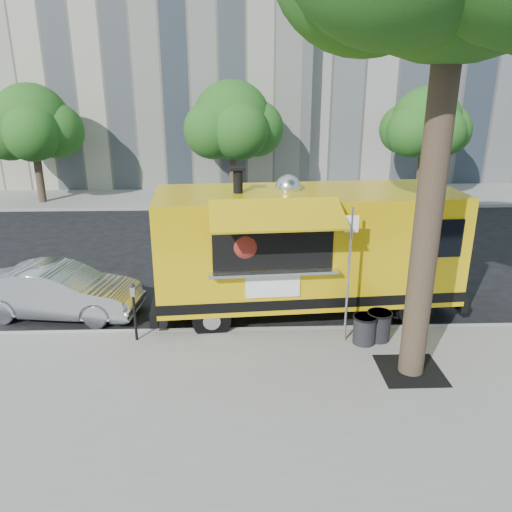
{
  "coord_description": "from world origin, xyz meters",
  "views": [
    {
      "loc": [
        -0.72,
        -11.17,
        5.5
      ],
      "look_at": [
        -0.33,
        0.0,
        1.59
      ],
      "focal_mm": 35.0,
      "sensor_mm": 36.0,
      "label": 1
    }
  ],
  "objects_px": {
    "far_tree_a": "(32,123)",
    "trash_bin_right": "(379,325)",
    "trash_bin_left": "(365,329)",
    "far_tree_b": "(232,120)",
    "parking_meter": "(134,305)",
    "sign_post": "(349,268)",
    "sedan": "(60,291)",
    "food_truck": "(305,248)",
    "far_tree_c": "(426,123)"
  },
  "relations": [
    {
      "from": "far_tree_a",
      "to": "trash_bin_right",
      "type": "relative_size",
      "value": 8.24
    },
    {
      "from": "trash_bin_left",
      "to": "far_tree_b",
      "type": "bearing_deg",
      "value": 101.61
    },
    {
      "from": "far_tree_b",
      "to": "parking_meter",
      "type": "distance_m",
      "value": 14.48
    },
    {
      "from": "trash_bin_left",
      "to": "parking_meter",
      "type": "bearing_deg",
      "value": 176.47
    },
    {
      "from": "sign_post",
      "to": "parking_meter",
      "type": "distance_m",
      "value": 4.64
    },
    {
      "from": "far_tree_b",
      "to": "sedan",
      "type": "bearing_deg",
      "value": -108.43
    },
    {
      "from": "parking_meter",
      "to": "trash_bin_left",
      "type": "distance_m",
      "value": 4.98
    },
    {
      "from": "sign_post",
      "to": "trash_bin_left",
      "type": "xyz_separation_m",
      "value": [
        0.4,
        -0.11,
        -1.36
      ]
    },
    {
      "from": "parking_meter",
      "to": "trash_bin_left",
      "type": "xyz_separation_m",
      "value": [
        4.95,
        -0.31,
        -0.5
      ]
    },
    {
      "from": "food_truck",
      "to": "far_tree_c",
      "type": "bearing_deg",
      "value": 55.5
    },
    {
      "from": "far_tree_b",
      "to": "far_tree_c",
      "type": "bearing_deg",
      "value": -1.91
    },
    {
      "from": "food_truck",
      "to": "sedan",
      "type": "height_order",
      "value": "food_truck"
    },
    {
      "from": "far_tree_c",
      "to": "far_tree_a",
      "type": "bearing_deg",
      "value": -179.68
    },
    {
      "from": "far_tree_a",
      "to": "parking_meter",
      "type": "relative_size",
      "value": 4.01
    },
    {
      "from": "far_tree_c",
      "to": "sedan",
      "type": "height_order",
      "value": "far_tree_c"
    },
    {
      "from": "far_tree_b",
      "to": "parking_meter",
      "type": "relative_size",
      "value": 4.12
    },
    {
      "from": "parking_meter",
      "to": "sign_post",
      "type": "bearing_deg",
      "value": -2.52
    },
    {
      "from": "far_tree_a",
      "to": "far_tree_c",
      "type": "height_order",
      "value": "far_tree_a"
    },
    {
      "from": "far_tree_a",
      "to": "sign_post",
      "type": "bearing_deg",
      "value": -50.17
    },
    {
      "from": "trash_bin_right",
      "to": "far_tree_a",
      "type": "bearing_deg",
      "value": 131.68
    },
    {
      "from": "parking_meter",
      "to": "trash_bin_right",
      "type": "xyz_separation_m",
      "value": [
        5.3,
        -0.17,
        -0.49
      ]
    },
    {
      "from": "sign_post",
      "to": "parking_meter",
      "type": "relative_size",
      "value": 2.25
    },
    {
      "from": "trash_bin_left",
      "to": "trash_bin_right",
      "type": "distance_m",
      "value": 0.38
    },
    {
      "from": "far_tree_a",
      "to": "parking_meter",
      "type": "distance_m",
      "value": 15.59
    },
    {
      "from": "far_tree_a",
      "to": "food_truck",
      "type": "height_order",
      "value": "far_tree_a"
    },
    {
      "from": "far_tree_a",
      "to": "trash_bin_right",
      "type": "bearing_deg",
      "value": -48.32
    },
    {
      "from": "far_tree_a",
      "to": "sign_post",
      "type": "distance_m",
      "value": 18.14
    },
    {
      "from": "far_tree_a",
      "to": "far_tree_c",
      "type": "distance_m",
      "value": 18.0
    },
    {
      "from": "far_tree_a",
      "to": "trash_bin_left",
      "type": "xyz_separation_m",
      "value": [
        11.95,
        -13.96,
        -3.29
      ]
    },
    {
      "from": "far_tree_c",
      "to": "parking_meter",
      "type": "relative_size",
      "value": 3.9
    },
    {
      "from": "far_tree_b",
      "to": "sign_post",
      "type": "relative_size",
      "value": 1.83
    },
    {
      "from": "trash_bin_left",
      "to": "far_tree_c",
      "type": "bearing_deg",
      "value": 66.71
    },
    {
      "from": "far_tree_a",
      "to": "trash_bin_right",
      "type": "distance_m",
      "value": 18.79
    },
    {
      "from": "far_tree_b",
      "to": "far_tree_c",
      "type": "distance_m",
      "value": 9.01
    },
    {
      "from": "far_tree_b",
      "to": "trash_bin_left",
      "type": "bearing_deg",
      "value": -78.39
    },
    {
      "from": "far_tree_b",
      "to": "trash_bin_left",
      "type": "height_order",
      "value": "far_tree_b"
    },
    {
      "from": "sign_post",
      "to": "parking_meter",
      "type": "height_order",
      "value": "sign_post"
    },
    {
      "from": "far_tree_b",
      "to": "far_tree_c",
      "type": "relative_size",
      "value": 1.06
    },
    {
      "from": "trash_bin_right",
      "to": "far_tree_c",
      "type": "bearing_deg",
      "value": 67.72
    },
    {
      "from": "far_tree_a",
      "to": "sign_post",
      "type": "xyz_separation_m",
      "value": [
        11.55,
        -13.85,
        -1.93
      ]
    },
    {
      "from": "far_tree_a",
      "to": "far_tree_c",
      "type": "xyz_separation_m",
      "value": [
        18.0,
        0.1,
        -0.06
      ]
    },
    {
      "from": "trash_bin_right",
      "to": "trash_bin_left",
      "type": "bearing_deg",
      "value": -158.09
    },
    {
      "from": "far_tree_b",
      "to": "sign_post",
      "type": "xyz_separation_m",
      "value": [
        2.55,
        -14.25,
        -1.98
      ]
    },
    {
      "from": "far_tree_b",
      "to": "far_tree_c",
      "type": "height_order",
      "value": "far_tree_b"
    },
    {
      "from": "parking_meter",
      "to": "food_truck",
      "type": "bearing_deg",
      "value": 21.46
    },
    {
      "from": "sedan",
      "to": "far_tree_a",
      "type": "bearing_deg",
      "value": 29.39
    },
    {
      "from": "food_truck",
      "to": "trash_bin_right",
      "type": "bearing_deg",
      "value": -53.6
    },
    {
      "from": "sedan",
      "to": "trash_bin_right",
      "type": "height_order",
      "value": "sedan"
    },
    {
      "from": "far_tree_b",
      "to": "trash_bin_left",
      "type": "distance_m",
      "value": 15.03
    },
    {
      "from": "food_truck",
      "to": "trash_bin_left",
      "type": "relative_size",
      "value": 11.99
    }
  ]
}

